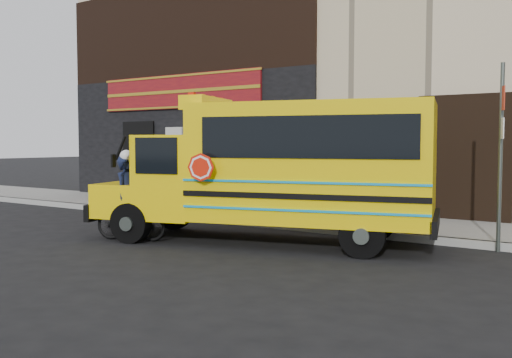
{
  "coord_description": "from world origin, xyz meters",
  "views": [
    {
      "loc": [
        7.5,
        -8.62,
        2.0
      ],
      "look_at": [
        0.43,
        1.85,
        1.19
      ],
      "focal_mm": 40.0,
      "sensor_mm": 36.0,
      "label": 1
    }
  ],
  "objects": [
    {
      "name": "cyclist",
      "position": [
        -1.15,
        -0.51,
        0.85
      ],
      "size": [
        0.53,
        0.69,
        1.69
      ],
      "primitive_type": "imported",
      "rotation": [
        0.0,
        0.0,
        1.8
      ],
      "color": "#111834",
      "rests_on": "ground"
    },
    {
      "name": "school_bus",
      "position": [
        1.6,
        0.98,
        1.51
      ],
      "size": [
        7.22,
        3.84,
        2.92
      ],
      "color": "black",
      "rests_on": "ground"
    },
    {
      "name": "sidewalk",
      "position": [
        0.0,
        4.1,
        0.07
      ],
      "size": [
        40.0,
        3.0,
        0.15
      ],
      "primitive_type": "cube",
      "color": "slate",
      "rests_on": "ground"
    },
    {
      "name": "sign_pole",
      "position": [
        5.4,
        2.42,
        1.88
      ],
      "size": [
        0.13,
        0.29,
        3.44
      ],
      "color": "#454D47",
      "rests_on": "ground"
    },
    {
      "name": "bicycle",
      "position": [
        -1.08,
        -0.48,
        0.46
      ],
      "size": [
        1.6,
        0.88,
        0.92
      ],
      "primitive_type": "imported",
      "rotation": [
        0.0,
        0.0,
        1.88
      ],
      "color": "black",
      "rests_on": "ground"
    },
    {
      "name": "building",
      "position": [
        -0.04,
        10.45,
        6.13
      ],
      "size": [
        20.0,
        10.7,
        12.0
      ],
      "color": "#C8B696",
      "rests_on": "sidewalk"
    },
    {
      "name": "curb",
      "position": [
        0.0,
        2.6,
        0.07
      ],
      "size": [
        40.0,
        0.2,
        0.15
      ],
      "primitive_type": "cube",
      "color": "gray",
      "rests_on": "ground"
    },
    {
      "name": "ground",
      "position": [
        0.0,
        0.0,
        0.0
      ],
      "size": [
        120.0,
        120.0,
        0.0
      ],
      "primitive_type": "plane",
      "color": "black",
      "rests_on": "ground"
    }
  ]
}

